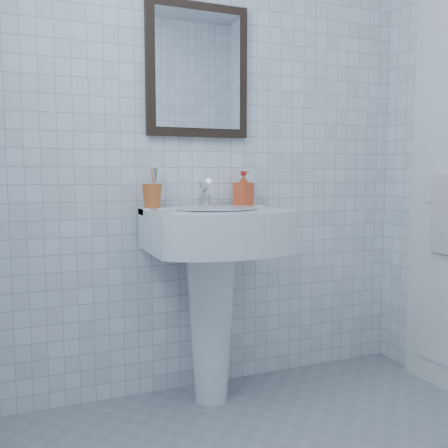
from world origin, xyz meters
name	(u,v)px	position (x,y,z in m)	size (l,w,h in m)	color
wall_back	(205,135)	(0.00, 1.20, 1.25)	(2.20, 0.02, 2.50)	silver
washbasin	(213,272)	(-0.04, 0.99, 0.62)	(0.60, 0.44, 0.92)	white
faucet	(204,195)	(-0.04, 1.10, 0.96)	(0.05, 0.12, 0.13)	silver
toothbrush_cup	(152,196)	(-0.29, 1.10, 0.96)	(0.09, 0.09, 0.11)	#D05F26
soap_dispenser	(243,188)	(0.16, 1.11, 0.99)	(0.07, 0.08, 0.17)	red
wall_mirror	(198,71)	(-0.04, 1.18, 1.55)	(0.50, 0.04, 0.62)	black
hand_towel	(446,214)	(1.04, 0.69, 0.87)	(0.03, 0.16, 0.38)	beige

